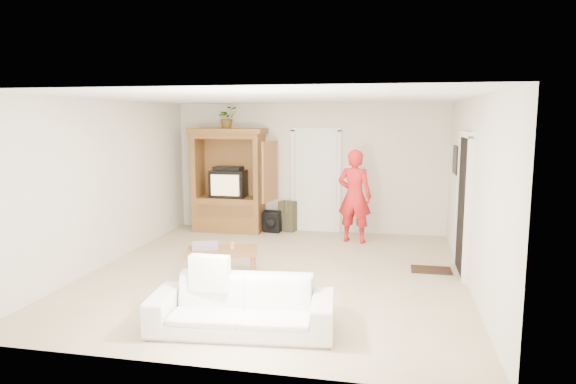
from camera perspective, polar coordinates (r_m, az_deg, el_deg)
name	(u,v)px	position (r m, az deg, el deg)	size (l,w,h in m)	color
floor	(276,273)	(7.83, -1.33, -8.98)	(6.00, 6.00, 0.00)	tan
ceiling	(275,98)	(7.48, -1.40, 10.41)	(6.00, 6.00, 0.00)	white
wall_back	(309,168)	(10.47, 2.32, 2.70)	(5.50, 5.50, 0.00)	silver
wall_front	(201,232)	(4.71, -9.60, -4.43)	(5.50, 5.50, 0.00)	silver
wall_left	(106,183)	(8.58, -19.56, 0.97)	(6.00, 6.00, 0.00)	silver
wall_right	(472,193)	(7.43, 19.77, -0.13)	(6.00, 6.00, 0.00)	silver
armoire	(230,187)	(10.56, -6.46, 0.56)	(1.82, 1.14, 2.10)	brown
door_back	(316,182)	(10.45, 3.10, 1.14)	(0.85, 0.05, 2.04)	white
doorway_right	(463,206)	(8.06, 18.91, -1.47)	(0.05, 0.90, 2.04)	black
framed_picture	(455,160)	(9.27, 18.12, 3.42)	(0.03, 0.60, 0.48)	black
doormat	(431,270)	(8.24, 15.61, -8.33)	(0.60, 0.40, 0.02)	#382316
plant	(227,118)	(10.44, -6.77, 8.22)	(0.39, 0.34, 0.43)	#4C7238
man	(355,196)	(9.61, 7.40, -0.45)	(0.64, 0.42, 1.74)	red
sofa	(242,305)	(5.76, -5.16, -12.45)	(2.00, 0.78, 0.58)	silver
coffee_table	(222,253)	(7.72, -7.32, -6.69)	(1.16, 0.84, 0.39)	brown
towel	(205,246)	(7.79, -9.19, -5.91)	(0.38, 0.28, 0.08)	#CF4549
candle	(232,246)	(7.69, -6.22, -5.95)	(0.08, 0.08, 0.10)	tan
backpack_black	(272,222)	(10.43, -1.78, -3.36)	(0.34, 0.20, 0.42)	black
backpack_olive	(288,216)	(10.54, -0.05, -2.70)	(0.33, 0.24, 0.62)	#47442B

